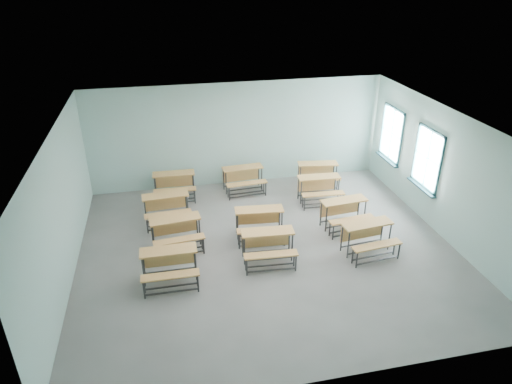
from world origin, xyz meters
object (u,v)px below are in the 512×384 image
desk_unit_r0c1 (268,243)px  desk_unit_r2c0 (166,205)px  desk_unit_r0c0 (169,262)px  desk_unit_r1c1 (260,220)px  desk_unit_r3c2 (318,172)px  desk_unit_r0c2 (369,234)px  desk_unit_r1c0 (176,229)px  desk_unit_r2c2 (320,186)px  desk_unit_r1c2 (345,210)px  desk_unit_r3c0 (174,182)px  desk_unit_r3c1 (244,176)px

desk_unit_r0c1 → desk_unit_r2c0: size_ratio=1.00×
desk_unit_r0c0 → desk_unit_r0c1: size_ratio=0.96×
desk_unit_r0c1 → desk_unit_r1c1: same height
desk_unit_r2c0 → desk_unit_r3c2: size_ratio=0.96×
desk_unit_r0c2 → desk_unit_r1c0: (-4.46, 1.20, 0.00)m
desk_unit_r2c2 → desk_unit_r0c2: bearing=-81.5°
desk_unit_r1c2 → desk_unit_r3c0: same height
desk_unit_r3c0 → desk_unit_r0c1: bearing=-61.2°
desk_unit_r1c0 → desk_unit_r0c2: bearing=-21.0°
desk_unit_r2c0 → desk_unit_r0c0: bearing=-94.6°
desk_unit_r0c1 → desk_unit_r2c2: size_ratio=1.01×
desk_unit_r1c1 → desk_unit_r1c2: 2.30m
desk_unit_r3c2 → desk_unit_r1c1: bearing=-126.0°
desk_unit_r0c2 → desk_unit_r1c2: same height
desk_unit_r3c0 → desk_unit_r3c2: bearing=-1.0°
desk_unit_r1c1 → desk_unit_r3c2: size_ratio=0.97×
desk_unit_r3c0 → desk_unit_r3c1: (2.08, 0.00, 0.00)m
desk_unit_r2c2 → desk_unit_r3c1: 2.33m
desk_unit_r1c0 → desk_unit_r2c0: (-0.19, 1.33, 0.00)m
desk_unit_r0c1 → desk_unit_r1c2: size_ratio=0.98×
desk_unit_r2c2 → desk_unit_r0c0: bearing=-143.6°
desk_unit_r1c0 → desk_unit_r2c2: size_ratio=1.03×
desk_unit_r1c2 → desk_unit_r3c2: bearing=81.8°
desk_unit_r0c1 → desk_unit_r1c2: (2.33, 1.09, 0.00)m
desk_unit_r3c1 → desk_unit_r2c0: bearing=-153.9°
desk_unit_r2c2 → desk_unit_r3c0: (-4.11, 1.14, 0.00)m
desk_unit_r0c1 → desk_unit_r0c2: (2.42, -0.15, 0.00)m
desk_unit_r0c2 → desk_unit_r3c2: 3.72m
desk_unit_r3c0 → desk_unit_r3c1: same height
desk_unit_r3c1 → desk_unit_r0c2: bearing=-63.8°
desk_unit_r1c2 → desk_unit_r1c1: bearing=174.7°
desk_unit_r0c0 → desk_unit_r3c2: size_ratio=0.93×
desk_unit_r0c1 → desk_unit_r1c1: bearing=91.9°
desk_unit_r1c1 → desk_unit_r2c0: same height
desk_unit_r0c0 → desk_unit_r0c2: size_ratio=0.94×
desk_unit_r1c2 → desk_unit_r3c1: bearing=123.9°
desk_unit_r0c2 → desk_unit_r1c2: size_ratio=1.01×
desk_unit_r1c0 → desk_unit_r3c0: size_ratio=1.05×
desk_unit_r3c1 → desk_unit_r1c2: bearing=-54.6°
desk_unit_r0c1 → desk_unit_r2c2: bearing=54.2°
desk_unit_r0c2 → desk_unit_r2c0: 5.29m
desk_unit_r0c1 → desk_unit_r2c2: (2.16, 2.61, 0.00)m
desk_unit_r0c1 → desk_unit_r1c1: (0.04, 1.08, 0.00)m
desk_unit_r0c0 → desk_unit_r3c1: (2.40, 4.05, 0.00)m
desk_unit_r0c0 → desk_unit_r1c0: 1.36m
desk_unit_r0c1 → desk_unit_r3c0: (-1.95, 3.75, 0.00)m
desk_unit_r2c2 → desk_unit_r3c2: same height
desk_unit_r1c2 → desk_unit_r0c2: bearing=-91.4°
desk_unit_r1c1 → desk_unit_r3c2: (2.41, 2.49, 0.00)m
desk_unit_r0c0 → desk_unit_r3c1: same height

